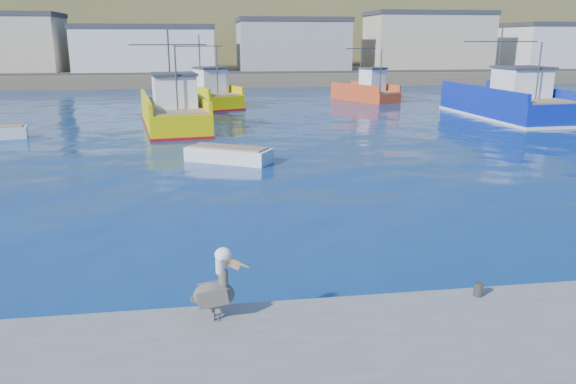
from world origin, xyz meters
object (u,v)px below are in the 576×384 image
at_px(skiff_mid, 229,156).
at_px(trawler_yellow_b, 206,96).
at_px(trawler_blue, 507,103).
at_px(boat_orange, 367,91).
at_px(pelican, 216,289).
at_px(trawler_yellow_a, 174,112).

bearing_deg(skiff_mid, trawler_yellow_b, 92.01).
bearing_deg(trawler_blue, boat_orange, 118.44).
distance_m(trawler_yellow_b, boat_orange, 15.67).
bearing_deg(skiff_mid, boat_orange, 60.98).
distance_m(skiff_mid, pelican, 17.06).
xyz_separation_m(trawler_blue, skiff_mid, (-21.85, -13.11, -0.83)).
xyz_separation_m(trawler_yellow_b, skiff_mid, (0.84, -24.05, -0.66)).
height_order(boat_orange, pelican, boat_orange).
distance_m(trawler_yellow_b, skiff_mid, 24.07).
distance_m(trawler_blue, skiff_mid, 25.50).
height_order(trawler_blue, pelican, trawler_blue).
xyz_separation_m(trawler_yellow_a, skiff_mid, (3.15, -11.70, -0.75)).
bearing_deg(boat_orange, trawler_blue, -61.56).
bearing_deg(pelican, trawler_yellow_b, 89.74).
xyz_separation_m(trawler_yellow_a, trawler_blue, (25.01, 1.41, 0.08)).
bearing_deg(pelican, trawler_yellow_a, 94.24).
relative_size(trawler_yellow_a, trawler_blue, 0.91).
bearing_deg(boat_orange, skiff_mid, -119.02).
relative_size(skiff_mid, pelican, 2.96).
distance_m(trawler_yellow_a, boat_orange, 23.09).
bearing_deg(boat_orange, pelican, -109.85).
distance_m(boat_orange, skiff_mid, 30.21).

